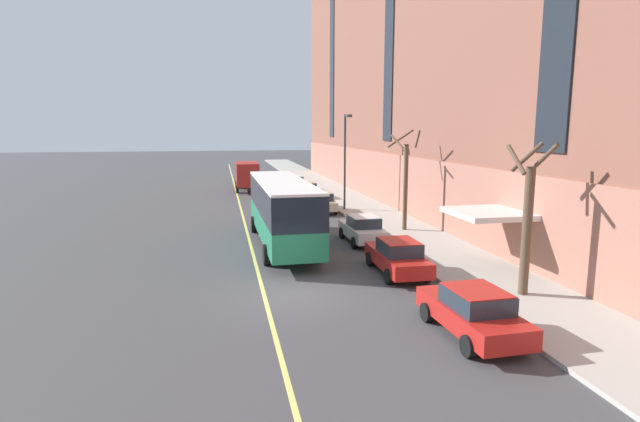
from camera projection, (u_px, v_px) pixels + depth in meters
name	position (u px, v px, depth m)	size (l,w,h in m)	color
ground_plane	(293.00, 294.00, 19.44)	(260.00, 260.00, 0.00)	#424244
sidewalk	(459.00, 261.00, 23.98)	(4.61, 160.00, 0.15)	#ADA89E
city_bus	(282.00, 208.00, 26.97)	(2.88, 12.04, 3.64)	#1E704C
parked_car_red_0	(473.00, 312.00, 15.42)	(2.07, 4.42, 1.56)	#B21E19
parked_car_white_1	(363.00, 229.00, 28.10)	(1.96, 4.31, 1.56)	silver
parked_car_red_3	(398.00, 257.00, 22.06)	(1.98, 4.61, 1.56)	#B21E19
parked_car_champagne_4	(320.00, 202.00, 38.54)	(2.01, 4.41, 1.56)	#BCAD89
parked_car_champagne_5	(306.00, 190.00, 45.65)	(2.11, 4.52, 1.56)	#BCAD89
parked_car_white_6	(295.00, 183.00, 51.64)	(2.05, 4.25, 1.56)	silver
box_truck	(247.00, 175.00, 51.18)	(2.42, 6.93, 2.99)	maroon
street_tree_mid_block	(527.00, 220.00, 18.58)	(1.50, 1.38, 5.75)	brown
street_tree_far_uptown	(405.00, 180.00, 30.68)	(1.80, 1.83, 6.19)	brown
street_lamp	(346.00, 152.00, 38.10)	(0.36, 1.48, 7.30)	#2D2D30
lane_centerline	(258.00, 274.00, 22.13)	(0.16, 140.00, 0.01)	#E0D66B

